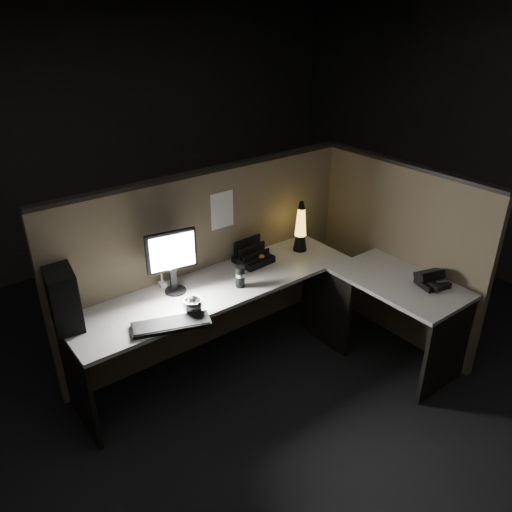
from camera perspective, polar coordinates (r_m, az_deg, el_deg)
floor at (r=3.91m, az=2.97°, el=-15.54°), size 6.00×6.00×0.00m
room_shell at (r=3.06m, az=3.69°, el=7.50°), size 6.00×6.00×6.00m
partition_back at (r=4.10m, az=-5.21°, el=-0.63°), size 2.66×0.06×1.50m
partition_right at (r=4.38m, az=15.75°, el=0.31°), size 0.06×1.66×1.50m
desk at (r=3.80m, az=2.78°, el=-5.88°), size 2.60×1.60×0.73m
pc_tower at (r=3.50m, az=-21.30°, el=-4.26°), size 0.23×0.41×0.41m
monitor at (r=3.62m, az=-9.59°, el=-0.00°), size 0.37×0.16×0.48m
keyboard at (r=3.37m, az=-9.67°, el=-7.72°), size 0.54×0.34×0.03m
mouse at (r=3.55m, az=-7.41°, el=-5.39°), size 0.10×0.08×0.04m
clip_lamp at (r=3.70m, az=-10.28°, el=-1.89°), size 0.05×0.20×0.26m
organizer at (r=4.10m, az=-0.39°, el=-0.04°), size 0.29×0.26×0.21m
lava_lamp at (r=4.26m, az=5.11°, el=2.95°), size 0.12×0.12×0.44m
travel_mug at (r=3.73m, az=-1.83°, el=-2.39°), size 0.07×0.07×0.16m
steel_mug at (r=3.45m, az=-7.20°, el=-5.74°), size 0.17×0.17×0.11m
figurine at (r=4.08m, az=0.61°, el=-0.16°), size 0.06×0.06×0.06m
pinned_paper at (r=3.94m, az=-3.89°, el=5.25°), size 0.21×0.00×0.30m
desk_phone at (r=3.99m, az=19.41°, el=-2.55°), size 0.25×0.25×0.12m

